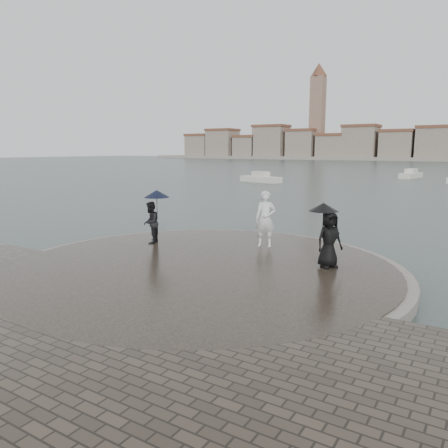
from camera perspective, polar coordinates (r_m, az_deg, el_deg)
The scene contains 7 objects.
ground at distance 11.28m, azimuth -13.30°, elevation -10.81°, with size 400.00×400.00×0.00m, color #2B3835.
kerb_ring at distance 13.77m, azimuth -2.89°, elevation -6.07°, with size 12.50×12.50×0.32m, color gray.
quay_tip at distance 13.77m, azimuth -2.89°, elevation -5.99°, with size 11.90×11.90×0.36m, color #2D261E.
statue at distance 16.07m, azimuth 5.43°, elevation 0.67°, with size 0.75×0.49×2.06m, color silver.
visitor_left at distance 16.80m, azimuth -9.35°, elevation 1.20°, with size 1.19×1.08×2.04m.
visitor_right at distance 13.55m, azimuth 13.43°, elevation -1.07°, with size 1.18×1.06×1.95m.
boats at distance 55.85m, azimuth 25.28°, elevation 5.16°, with size 38.89×22.34×1.50m.
Camera 1 is at (7.61, -7.35, 3.90)m, focal length 35.00 mm.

